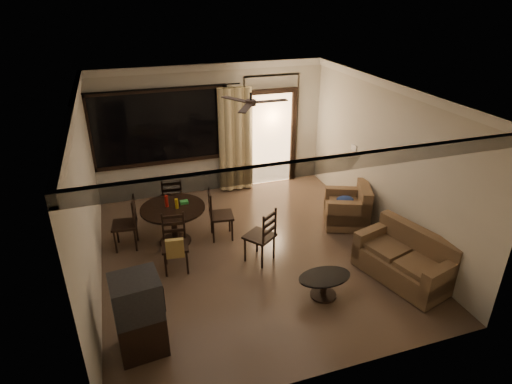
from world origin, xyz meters
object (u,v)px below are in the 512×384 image
object	(u,v)px
dining_table	(173,215)
dining_chair_east	(221,224)
tv_cabinet	(139,315)
coffee_table	(324,283)
dining_chair_north	(174,208)
dining_chair_west	(127,233)
dining_chair_south	(176,254)
armchair	(349,209)
side_chair	(260,245)
sofa	(406,261)

from	to	relation	value
dining_table	dining_chair_east	size ratio (longest dim) A/B	1.19
tv_cabinet	coffee_table	bearing A→B (deg)	-0.98
dining_chair_east	dining_chair_north	xyz separation A→B (m)	(-0.73, 0.88, 0.00)
dining_chair_west	dining_chair_east	xyz separation A→B (m)	(1.66, -0.21, 0.00)
dining_chair_west	dining_chair_south	world-z (taller)	same
dining_chair_north	armchair	size ratio (longest dim) A/B	0.91
dining_chair_east	armchair	distance (m)	2.49
dining_table	dining_chair_west	world-z (taller)	dining_chair_west
dining_table	dining_chair_south	bearing A→B (deg)	-97.19
dining_chair_south	dining_chair_north	distance (m)	1.64
coffee_table	dining_table	bearing A→B (deg)	130.52
dining_chair_west	side_chair	world-z (taller)	side_chair
dining_table	coffee_table	distance (m)	2.91
armchair	dining_chair_east	bearing A→B (deg)	-164.45
dining_chair_east	side_chair	distance (m)	1.02
dining_chair_north	tv_cabinet	world-z (taller)	tv_cabinet
armchair	tv_cabinet	bearing A→B (deg)	-131.06
dining_chair_south	side_chair	xyz separation A→B (m)	(1.38, -0.17, -0.01)
dining_chair_south	armchair	distance (m)	3.44
armchair	side_chair	size ratio (longest dim) A/B	1.07
dining_chair_north	armchair	xyz separation A→B (m)	(3.21, -1.19, 0.05)
dining_chair_north	coffee_table	xyz separation A→B (m)	(1.79, -2.98, -0.05)
dining_chair_west	coffee_table	world-z (taller)	dining_chair_west
dining_chair_east	sofa	distance (m)	3.24
tv_cabinet	side_chair	world-z (taller)	tv_cabinet
dining_chair_north	coffee_table	size ratio (longest dim) A/B	1.18
dining_chair_south	sofa	size ratio (longest dim) A/B	0.59
dining_chair_south	sofa	world-z (taller)	dining_chair_south
dining_table	tv_cabinet	xyz separation A→B (m)	(-0.78, -2.43, -0.01)
sofa	dining_chair_south	bearing A→B (deg)	142.93
dining_chair_north	coffee_table	distance (m)	3.48
dining_chair_south	sofa	xyz separation A→B (m)	(3.42, -1.34, 0.01)
dining_chair_north	coffee_table	world-z (taller)	dining_chair_north
dining_chair_west	dining_chair_north	world-z (taller)	same
dining_chair_west	dining_chair_north	distance (m)	1.15
armchair	dining_chair_west	bearing A→B (deg)	-164.44
dining_chair_south	dining_chair_north	world-z (taller)	same
dining_chair_north	dining_chair_west	bearing A→B (deg)	43.24
dining_chair_east	sofa	world-z (taller)	dining_chair_east
dining_chair_north	tv_cabinet	bearing A→B (deg)	81.85
dining_chair_west	tv_cabinet	bearing A→B (deg)	8.31
dining_table	tv_cabinet	bearing A→B (deg)	-107.77
armchair	coffee_table	xyz separation A→B (m)	(-1.42, -1.79, -0.10)
dining_table	dining_chair_north	xyz separation A→B (m)	(0.09, 0.78, -0.28)
dining_table	tv_cabinet	world-z (taller)	tv_cabinet
dining_chair_east	dining_chair_south	xyz separation A→B (m)	(-0.94, -0.75, 0.02)
coffee_table	tv_cabinet	bearing A→B (deg)	-175.17
dining_chair_north	sofa	size ratio (longest dim) A/B	0.59
dining_table	dining_chair_west	bearing A→B (deg)	173.01
dining_chair_east	dining_chair_south	distance (m)	1.20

